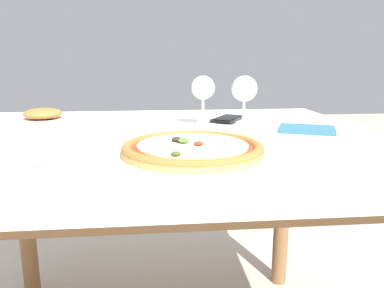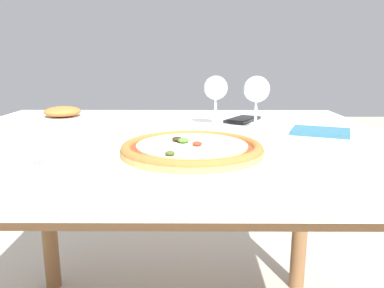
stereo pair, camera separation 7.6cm
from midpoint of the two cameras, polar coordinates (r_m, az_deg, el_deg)
dining_table at (r=1.00m, az=-1.97°, el=-3.60°), size 1.22×1.03×0.71m
pizza_plate at (r=0.77m, az=2.85°, el=-0.98°), size 0.32×0.32×0.04m
fork at (r=0.72m, az=-20.79°, el=-3.96°), size 0.03×0.17×0.00m
wine_glass_far_left at (r=1.13m, az=5.59°, el=8.22°), size 0.07×0.07×0.15m
wine_glass_far_right at (r=1.09m, az=11.83°, el=7.93°), size 0.07×0.07×0.15m
cell_phone at (r=1.24m, az=9.48°, el=3.69°), size 0.14×0.16×0.01m
side_plate at (r=1.32m, az=-17.56°, el=4.29°), size 0.21×0.21×0.04m
napkin_folded at (r=1.09m, az=20.92°, el=1.76°), size 0.18×0.16×0.01m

